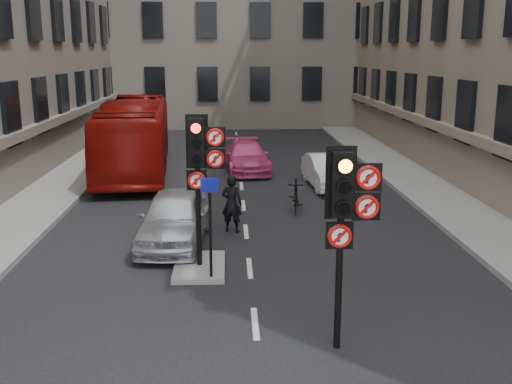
{
  "coord_description": "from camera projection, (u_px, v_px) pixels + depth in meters",
  "views": [
    {
      "loc": [
        -0.47,
        -8.59,
        5.11
      ],
      "look_at": [
        0.02,
        1.99,
        2.6
      ],
      "focal_mm": 42.0,
      "sensor_mm": 36.0,
      "label": 1
    }
  ],
  "objects": [
    {
      "name": "car_white",
      "position": [
        327.0,
        171.0,
        22.83
      ],
      "size": [
        1.58,
        3.85,
        1.24
      ],
      "primitive_type": "imported",
      "rotation": [
        0.0,
        0.0,
        0.07
      ],
      "color": "white",
      "rests_on": "ground"
    },
    {
      "name": "signal_far",
      "position": [
        201.0,
        158.0,
        13.73
      ],
      "size": [
        0.91,
        0.4,
        3.58
      ],
      "color": "black",
      "rests_on": "centre_island"
    },
    {
      "name": "ground",
      "position": [
        261.0,
        379.0,
        9.55
      ],
      "size": [
        120.0,
        120.0,
        0.0
      ],
      "primitive_type": "plane",
      "color": "black",
      "rests_on": "ground"
    },
    {
      "name": "pavement_right",
      "position": [
        443.0,
        194.0,
        21.52
      ],
      "size": [
        3.0,
        50.0,
        0.16
      ],
      "primitive_type": "cube",
      "color": "gray",
      "rests_on": "ground"
    },
    {
      "name": "car_silver",
      "position": [
        174.0,
        218.0,
        16.1
      ],
      "size": [
        1.94,
        4.33,
        1.45
      ],
      "primitive_type": "imported",
      "rotation": [
        0.0,
        0.0,
        -0.06
      ],
      "color": "#B1B4B9",
      "rests_on": "ground"
    },
    {
      "name": "signal_near",
      "position": [
        346.0,
        206.0,
        9.99
      ],
      "size": [
        0.91,
        0.4,
        3.58
      ],
      "color": "black",
      "rests_on": "ground"
    },
    {
      "name": "info_sign",
      "position": [
        210.0,
        214.0,
        13.21
      ],
      "size": [
        0.39,
        0.11,
        2.29
      ],
      "rotation": [
        0.0,
        0.0,
        -0.01
      ],
      "color": "black",
      "rests_on": "centre_island"
    },
    {
      "name": "car_pink",
      "position": [
        246.0,
        157.0,
        25.86
      ],
      "size": [
        2.1,
        4.47,
        1.26
      ],
      "primitive_type": "imported",
      "rotation": [
        0.0,
        0.0,
        0.08
      ],
      "color": "#DD4183",
      "rests_on": "ground"
    },
    {
      "name": "motorcycle",
      "position": [
        296.0,
        196.0,
        19.42
      ],
      "size": [
        0.67,
        1.76,
        1.03
      ],
      "primitive_type": "imported",
      "rotation": [
        0.0,
        0.0,
        -0.11
      ],
      "color": "black",
      "rests_on": "ground"
    },
    {
      "name": "motorcyclist",
      "position": [
        232.0,
        204.0,
        17.13
      ],
      "size": [
        0.7,
        0.56,
        1.67
      ],
      "primitive_type": "imported",
      "rotation": [
        0.0,
        0.0,
        2.86
      ],
      "color": "black",
      "rests_on": "ground"
    },
    {
      "name": "bus_red",
      "position": [
        135.0,
        136.0,
        25.65
      ],
      "size": [
        3.49,
        11.24,
        3.08
      ],
      "primitive_type": "imported",
      "rotation": [
        0.0,
        0.0,
        0.08
      ],
      "color": "maroon",
      "rests_on": "ground"
    },
    {
      "name": "pavement_left",
      "position": [
        37.0,
        198.0,
        20.88
      ],
      "size": [
        3.0,
        50.0,
        0.16
      ],
      "primitive_type": "cube",
      "color": "gray",
      "rests_on": "ground"
    },
    {
      "name": "centre_island",
      "position": [
        200.0,
        267.0,
        14.34
      ],
      "size": [
        1.2,
        2.0,
        0.12
      ],
      "primitive_type": "cube",
      "color": "gray",
      "rests_on": "ground"
    }
  ]
}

